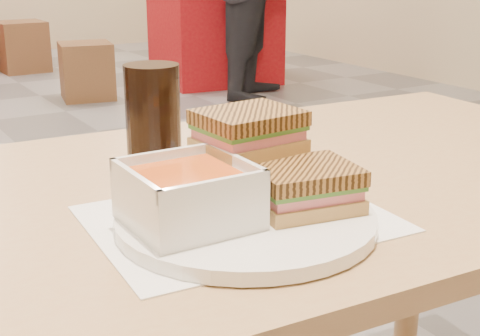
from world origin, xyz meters
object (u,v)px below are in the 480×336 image
cola_glass (153,123)px  bg_chair_1r (184,51)px  main_table (279,248)px  bg_chair_2r (22,47)px  panini_lower (304,187)px  bg_chair_1l (87,71)px  bg_table_1 (214,34)px  soup_bowl (188,197)px  plate (246,220)px

cola_glass → bg_chair_1r: (2.32, 4.45, -0.61)m
main_table → bg_chair_2r: size_ratio=2.76×
panini_lower → bg_chair_1r: 5.22m
bg_chair_1l → bg_chair_1r: bg_chair_1r is taller
main_table → bg_table_1: bg_table_1 is taller
main_table → cola_glass: 0.26m
soup_bowl → bg_table_1: soup_bowl is taller
bg_chair_1l → cola_glass: bearing=-107.8°
main_table → bg_chair_2r: bearing=79.4°
bg_table_1 → bg_chair_2r: 1.82m
bg_table_1 → bg_chair_1l: 1.19m
soup_bowl → bg_chair_1r: soup_bowl is taller
bg_table_1 → bg_chair_1r: size_ratio=2.25×
bg_chair_1l → bg_chair_1r: 1.12m
soup_bowl → panini_lower: size_ratio=0.98×
plate → bg_chair_1r: plate is taller
main_table → bg_chair_1r: bearing=64.5°
plate → soup_bowl: 0.08m
plate → panini_lower: bearing=-17.9°
plate → panini_lower: 0.08m
bg_table_1 → bg_chair_1l: size_ratio=2.29×
main_table → plate: bearing=-136.4°
plate → soup_bowl: soup_bowl is taller
main_table → bg_chair_2r: (1.04, 5.54, -0.41)m
soup_bowl → bg_chair_1r: (2.37, 4.65, -0.58)m
panini_lower → bg_chair_1l: 4.45m
cola_glass → bg_chair_1r: bearing=62.5°
bg_chair_2r → bg_table_1: bearing=-46.2°
cola_glass → bg_table_1: bearing=59.4°
panini_lower → bg_table_1: bearing=61.6°
cola_glass → bg_chair_1r: cola_glass is taller
soup_bowl → bg_chair_1r: bearing=63.0°
soup_bowl → bg_chair_1r: 5.25m
panini_lower → cola_glass: bearing=108.8°
bg_chair_1l → main_table: bearing=-105.4°
soup_bowl → bg_chair_2r: bearing=77.5°
bg_chair_2r → plate: bearing=-101.8°
plate → soup_bowl: (-0.07, 0.01, 0.04)m
plate → panini_lower: panini_lower is taller
cola_glass → bg_table_1: size_ratio=0.16×
bg_chair_1r → main_table: bearing=-115.5°
bg_chair_1r → bg_chair_2r: size_ratio=0.99×
soup_bowl → main_table: bearing=31.1°
bg_chair_2r → soup_bowl: bearing=-102.5°
soup_bowl → plate: bearing=-8.1°
panini_lower → bg_chair_1l: panini_lower is taller
plate → bg_chair_1r: 5.23m
plate → bg_chair_2r: 5.82m
bg_chair_1r → soup_bowl: bearing=-117.0°
cola_glass → bg_chair_2r: 5.62m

